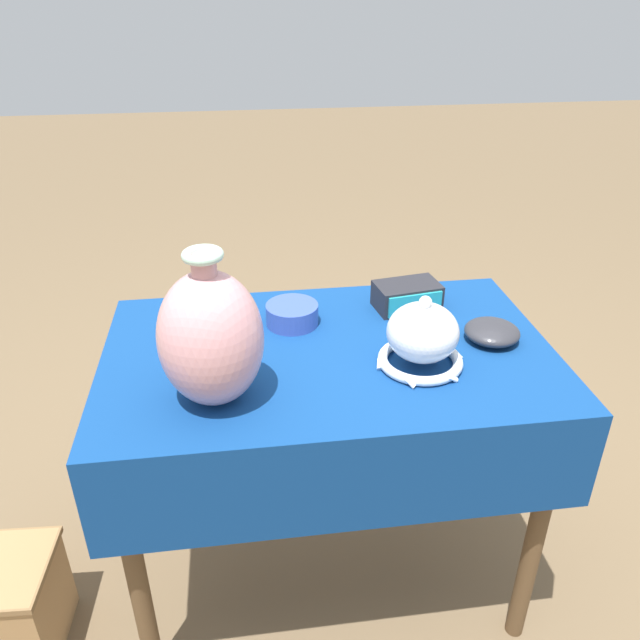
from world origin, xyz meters
name	(u,v)px	position (x,y,z in m)	size (l,w,h in m)	color
ground_plane	(327,568)	(0.00, 0.00, 0.00)	(14.00, 14.00, 0.00)	brown
display_table	(329,386)	(0.00, -0.02, 0.64)	(1.02, 0.63, 0.73)	brown
vase_tall_bulbous	(211,338)	(-0.25, -0.16, 0.87)	(0.20, 0.20, 0.32)	#D19399
vase_dome_bell	(422,338)	(0.19, -0.09, 0.80)	(0.20, 0.19, 0.17)	white
mosaic_tile_box	(407,296)	(0.23, 0.17, 0.77)	(0.17, 0.13, 0.07)	#232328
pot_squat_terracotta	(212,307)	(-0.27, 0.19, 0.76)	(0.10, 0.10, 0.05)	#BC6642
pot_squat_cobalt	(292,314)	(-0.07, 0.13, 0.76)	(0.13, 0.13, 0.05)	#3851A8
bowl_shallow_charcoal	(492,332)	(0.38, -0.01, 0.76)	(0.13, 0.13, 0.04)	#2D2D33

